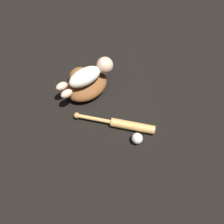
% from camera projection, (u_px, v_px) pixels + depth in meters
% --- Properties ---
extents(ground_plane, '(6.00, 6.00, 0.00)m').
position_uv_depth(ground_plane, '(89.00, 97.00, 1.49)').
color(ground_plane, black).
extents(baseball_glove, '(0.34, 0.31, 0.11)m').
position_uv_depth(baseball_glove, '(85.00, 84.00, 1.47)').
color(baseball_glove, brown).
rests_on(baseball_glove, ground).
extents(baby_figure, '(0.40, 0.19, 0.11)m').
position_uv_depth(baby_figure, '(89.00, 74.00, 1.38)').
color(baby_figure, silver).
rests_on(baby_figure, baseball_glove).
extents(baseball_bat, '(0.46, 0.30, 0.06)m').
position_uv_depth(baseball_bat, '(124.00, 124.00, 1.37)').
color(baseball_bat, tan).
rests_on(baseball_bat, ground).
extents(baseball, '(0.07, 0.07, 0.07)m').
position_uv_depth(baseball, '(137.00, 138.00, 1.32)').
color(baseball, white).
rests_on(baseball, ground).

